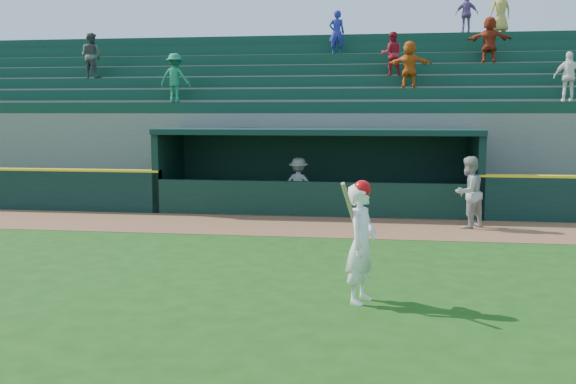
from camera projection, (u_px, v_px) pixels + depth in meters
ground at (276, 272)px, 11.81m from camera, size 120.00×120.00×0.00m
warning_track at (306, 226)px, 16.63m from camera, size 40.00×3.00×0.01m
dugout_player_front at (468, 192)px, 16.27m from camera, size 1.12×1.12×1.83m
dugout_player_inside at (299, 185)px, 19.02m from camera, size 1.10×0.71×1.61m
dugout at (318, 165)px, 19.51m from camera, size 9.40×2.80×2.46m
stands at (331, 127)px, 23.86m from camera, size 34.50×6.27×7.61m
batter_at_plate at (361, 242)px, 9.85m from camera, size 0.64×0.85×1.92m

